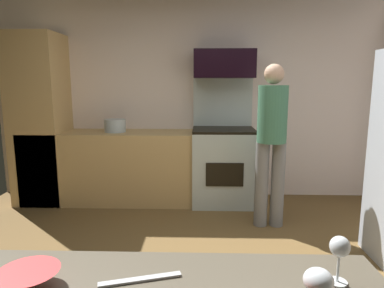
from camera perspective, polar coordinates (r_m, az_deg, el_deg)
name	(u,v)px	position (r m, az deg, el deg)	size (l,w,h in m)	color
wall_back	(192,99)	(4.60, 0.06, 7.55)	(5.20, 0.12, 2.60)	beige
lower_cabinet_run	(121,167)	(4.48, -11.69, -3.73)	(2.40, 0.60, 0.90)	tan
cabinet_column	(40,120)	(4.72, -23.89, 3.70)	(0.60, 0.60, 2.10)	tan
oven_range	(223,162)	(4.35, 5.17, -3.04)	(0.76, 0.65, 1.57)	#B8C3BD
microwave	(224,64)	(4.32, 5.37, 13.10)	(0.74, 0.38, 0.34)	black
person_cook	(271,138)	(3.61, 13.07, 1.04)	(0.31, 0.30, 1.69)	slate
mixing_bowl_small	(29,280)	(1.20, -25.51, -19.69)	(0.18, 0.18, 0.06)	red
wine_glass_mid	(340,250)	(1.17, 23.33, -15.87)	(0.06, 0.06, 0.15)	silver
wine_glass_far	(318,283)	(0.99, 20.24, -20.88)	(0.08, 0.08, 0.15)	silver
knife_chef	(140,279)	(1.15, -8.58, -21.38)	(0.26, 0.02, 0.01)	#B7BABF
stock_pot	(115,126)	(4.40, -12.68, 3.00)	(0.26, 0.26, 0.16)	#ADBCC0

